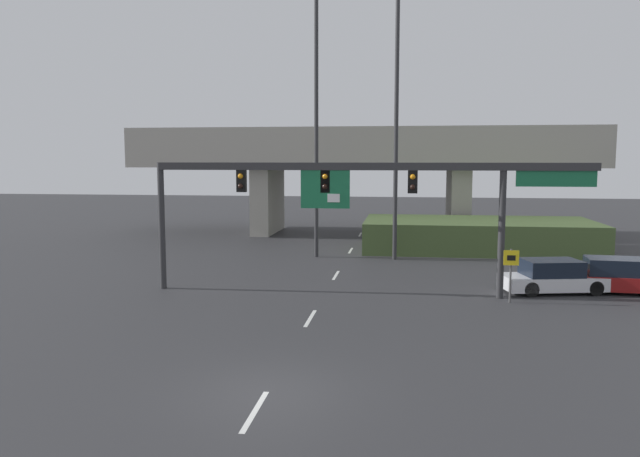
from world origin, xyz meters
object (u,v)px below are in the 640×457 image
object	(u,v)px
speed_limit_sign	(511,268)
parked_sedan_near_right	(554,277)
highway_light_pole_near	(316,112)
signal_gantry	(357,186)
highway_light_pole_far	(396,115)
parked_sedan_mid_right	(618,277)

from	to	relation	value
speed_limit_sign	parked_sedan_near_right	xyz separation A→B (m)	(2.21, 2.33, -0.77)
highway_light_pole_near	parked_sedan_near_right	distance (m)	16.23
signal_gantry	highway_light_pole_far	distance (m)	10.25
parked_sedan_mid_right	signal_gantry	bearing A→B (deg)	-165.60
signal_gantry	parked_sedan_near_right	world-z (taller)	signal_gantry
speed_limit_sign	parked_sedan_mid_right	xyz separation A→B (m)	(4.96, 2.71, -0.74)
speed_limit_sign	highway_light_pole_far	world-z (taller)	highway_light_pole_far
speed_limit_sign	parked_sedan_near_right	distance (m)	3.30
speed_limit_sign	parked_sedan_mid_right	bearing A→B (deg)	28.70
parked_sedan_near_right	signal_gantry	bearing A→B (deg)	178.15
highway_light_pole_near	parked_sedan_near_right	bearing A→B (deg)	-35.68
signal_gantry	parked_sedan_mid_right	world-z (taller)	signal_gantry
signal_gantry	parked_sedan_mid_right	xyz separation A→B (m)	(11.18, 1.88, -3.94)
speed_limit_sign	highway_light_pole_far	distance (m)	13.25
speed_limit_sign	highway_light_pole_near	xyz separation A→B (m)	(-9.37, 10.64, 7.01)
signal_gantry	speed_limit_sign	distance (m)	7.05
signal_gantry	speed_limit_sign	size ratio (longest dim) A/B	8.45
speed_limit_sign	highway_light_pole_near	distance (m)	15.82
speed_limit_sign	highway_light_pole_far	size ratio (longest dim) A/B	0.14
speed_limit_sign	parked_sedan_mid_right	world-z (taller)	speed_limit_sign
highway_light_pole_far	parked_sedan_mid_right	world-z (taller)	highway_light_pole_far
highway_light_pole_far	parked_sedan_near_right	xyz separation A→B (m)	(6.99, -8.00, -7.55)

